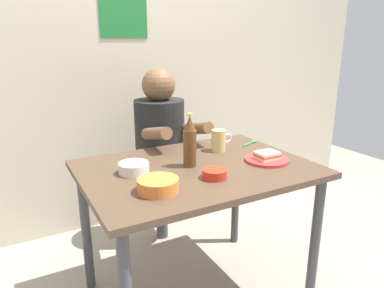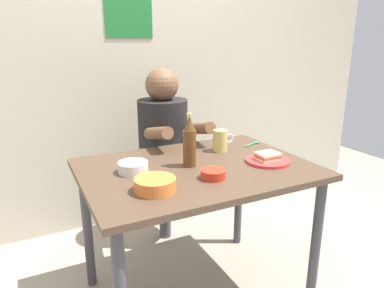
# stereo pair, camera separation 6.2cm
# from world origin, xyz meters

# --- Properties ---
(wall_back) EXTENTS (4.40, 0.09, 2.60)m
(wall_back) POSITION_xyz_m (-0.00, 1.05, 1.30)
(wall_back) COLOR #BCB299
(wall_back) RESTS_ON ground
(dining_table) EXTENTS (1.10, 0.80, 0.74)m
(dining_table) POSITION_xyz_m (0.00, 0.00, 0.65)
(dining_table) COLOR #4C3828
(dining_table) RESTS_ON ground
(stool) EXTENTS (0.34, 0.34, 0.45)m
(stool) POSITION_xyz_m (0.08, 0.63, 0.35)
(stool) COLOR #4C4C51
(stool) RESTS_ON ground
(person_seated) EXTENTS (0.33, 0.56, 0.72)m
(person_seated) POSITION_xyz_m (0.08, 0.62, 0.77)
(person_seated) COLOR black
(person_seated) RESTS_ON stool
(plate_orange) EXTENTS (0.22, 0.22, 0.01)m
(plate_orange) POSITION_xyz_m (0.35, -0.10, 0.75)
(plate_orange) COLOR red
(plate_orange) RESTS_ON dining_table
(sandwich) EXTENTS (0.11, 0.09, 0.04)m
(sandwich) POSITION_xyz_m (0.35, -0.10, 0.77)
(sandwich) COLOR beige
(sandwich) RESTS_ON plate_orange
(beer_mug) EXTENTS (0.13, 0.08, 0.12)m
(beer_mug) POSITION_xyz_m (0.23, 0.16, 0.80)
(beer_mug) COLOR #D1BC66
(beer_mug) RESTS_ON dining_table
(beer_bottle) EXTENTS (0.06, 0.06, 0.26)m
(beer_bottle) POSITION_xyz_m (-0.03, 0.02, 0.86)
(beer_bottle) COLOR #593819
(beer_bottle) RESTS_ON dining_table
(sauce_bowl_chili) EXTENTS (0.11, 0.11, 0.04)m
(sauce_bowl_chili) POSITION_xyz_m (-0.01, -0.17, 0.76)
(sauce_bowl_chili) COLOR red
(sauce_bowl_chili) RESTS_ON dining_table
(soup_bowl_orange) EXTENTS (0.17, 0.17, 0.05)m
(soup_bowl_orange) POSITION_xyz_m (-0.29, -0.19, 0.77)
(soup_bowl_orange) COLOR orange
(soup_bowl_orange) RESTS_ON dining_table
(rice_bowl_white) EXTENTS (0.14, 0.14, 0.05)m
(rice_bowl_white) POSITION_xyz_m (-0.30, 0.06, 0.77)
(rice_bowl_white) COLOR silver
(rice_bowl_white) RESTS_ON dining_table
(spoon) EXTENTS (0.12, 0.05, 0.01)m
(spoon) POSITION_xyz_m (0.48, 0.19, 0.75)
(spoon) COLOR #26A559
(spoon) RESTS_ON dining_table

